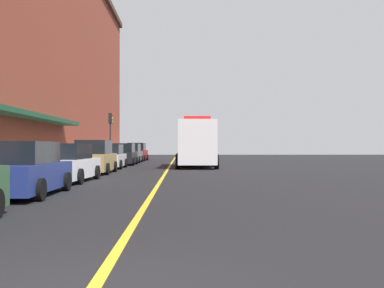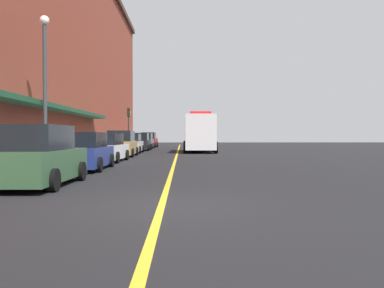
% 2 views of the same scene
% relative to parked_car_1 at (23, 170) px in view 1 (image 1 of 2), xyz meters
% --- Properties ---
extents(ground_plane, '(112.00, 112.00, 0.00)m').
position_rel_parked_car_1_xyz_m(ground_plane, '(3.95, 15.60, -0.78)').
color(ground_plane, black).
extents(sidewalk_left, '(2.40, 70.00, 0.15)m').
position_rel_parked_car_1_xyz_m(sidewalk_left, '(-2.25, 15.60, -0.71)').
color(sidewalk_left, '#ADA8A0').
rests_on(sidewalk_left, ground).
extents(lane_center_stripe, '(0.16, 70.00, 0.01)m').
position_rel_parked_car_1_xyz_m(lane_center_stripe, '(3.95, 15.60, -0.78)').
color(lane_center_stripe, gold).
rests_on(lane_center_stripe, ground).
extents(parked_car_1, '(2.14, 4.70, 1.67)m').
position_rel_parked_car_1_xyz_m(parked_car_1, '(0.00, 0.00, 0.00)').
color(parked_car_1, navy).
rests_on(parked_car_1, ground).
extents(parked_car_2, '(2.24, 4.86, 1.64)m').
position_rel_parked_car_1_xyz_m(parked_car_2, '(-0.07, 5.57, -0.01)').
color(parked_car_2, silver).
rests_on(parked_car_2, ground).
extents(parked_car_3, '(2.06, 4.73, 1.87)m').
position_rel_parked_car_1_xyz_m(parked_car_3, '(-0.03, 11.58, 0.08)').
color(parked_car_3, '#A5844C').
rests_on(parked_car_3, ground).
extents(parked_car_4, '(2.00, 4.51, 1.67)m').
position_rel_parked_car_1_xyz_m(parked_car_4, '(-0.10, 17.43, -0.00)').
color(parked_car_4, silver).
rests_on(parked_car_4, ground).
extents(parked_car_5, '(2.05, 4.19, 1.79)m').
position_rel_parked_car_1_xyz_m(parked_car_5, '(0.10, 23.39, 0.05)').
color(parked_car_5, black).
rests_on(parked_car_5, ground).
extents(parked_car_6, '(2.02, 4.82, 1.79)m').
position_rel_parked_car_1_xyz_m(parked_car_6, '(0.05, 29.14, 0.05)').
color(parked_car_6, '#595B60').
rests_on(parked_car_6, ground).
extents(parked_car_7, '(2.21, 4.19, 1.93)m').
position_rel_parked_car_1_xyz_m(parked_car_7, '(0.05, 34.96, 0.11)').
color(parked_car_7, maroon).
rests_on(parked_car_7, ground).
extents(box_truck, '(2.93, 8.22, 3.56)m').
position_rel_parked_car_1_xyz_m(box_truck, '(5.93, 19.28, 0.91)').
color(box_truck, silver).
rests_on(box_truck, ground).
extents(parking_meter_0, '(0.14, 0.18, 1.33)m').
position_rel_parked_car_1_xyz_m(parking_meter_0, '(-1.40, 2.32, 0.28)').
color(parking_meter_0, '#4C4C51').
rests_on(parking_meter_0, sidewalk_left).
extents(parking_meter_1, '(0.14, 0.18, 1.33)m').
position_rel_parked_car_1_xyz_m(parking_meter_1, '(-1.40, 3.62, 0.28)').
color(parking_meter_1, '#4C4C51').
rests_on(parking_meter_1, sidewalk_left).
extents(traffic_light_near, '(0.38, 0.36, 4.30)m').
position_rel_parked_car_1_xyz_m(traffic_light_near, '(-1.34, 25.49, 2.37)').
color(traffic_light_near, '#232326').
rests_on(traffic_light_near, sidewalk_left).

